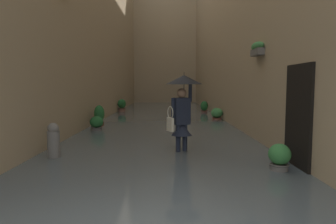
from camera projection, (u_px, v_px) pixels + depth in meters
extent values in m
plane|color=gray|center=(163.00, 121.00, 14.90)|extent=(61.94, 61.94, 0.00)
cube|color=#515B60|center=(163.00, 119.00, 14.89)|extent=(6.34, 30.77, 0.20)
cube|color=black|center=(298.00, 121.00, 5.88)|extent=(0.08, 1.10, 2.20)
cube|color=#66605B|center=(257.00, 52.00, 8.29)|extent=(0.20, 0.70, 0.18)
ellipsoid|color=#428947|center=(257.00, 46.00, 8.27)|extent=(0.28, 0.76, 0.24)
cube|color=tan|center=(86.00, 10.00, 14.41)|extent=(1.80, 28.77, 10.68)
cube|color=tan|center=(165.00, 28.00, 27.51)|extent=(9.14, 1.80, 13.87)
cube|color=#2D2319|center=(178.00, 158.00, 7.29)|extent=(0.20, 0.26, 0.10)
cylinder|color=#1E2333|center=(178.00, 140.00, 7.25)|extent=(0.16, 0.16, 0.75)
cube|color=#2D2319|center=(185.00, 157.00, 7.36)|extent=(0.20, 0.26, 0.10)
cylinder|color=#1E2333|center=(185.00, 140.00, 7.32)|extent=(0.16, 0.16, 0.75)
cube|color=#1E2333|center=(182.00, 111.00, 7.22)|extent=(0.44, 0.36, 0.64)
cone|color=#1E2333|center=(182.00, 129.00, 7.26)|extent=(0.66, 0.66, 0.28)
sphere|color=#8C664C|center=(182.00, 93.00, 7.18)|extent=(0.23, 0.23, 0.23)
cylinder|color=#1E2333|center=(190.00, 93.00, 7.28)|extent=(0.11, 0.11, 0.44)
cylinder|color=#1E2333|center=(173.00, 108.00, 7.12)|extent=(0.11, 0.11, 0.48)
cylinder|color=black|center=(184.00, 89.00, 7.20)|extent=(0.02, 0.02, 0.43)
cone|color=black|center=(184.00, 80.00, 7.18)|extent=(0.89, 0.89, 0.22)
cylinder|color=black|center=(184.00, 74.00, 7.17)|extent=(0.01, 0.01, 0.08)
cube|color=beige|center=(170.00, 124.00, 7.10)|extent=(0.17, 0.28, 0.32)
torus|color=beige|center=(170.00, 113.00, 7.08)|extent=(0.14, 0.28, 0.30)
cylinder|color=brown|center=(122.00, 112.00, 18.08)|extent=(0.40, 0.40, 0.39)
torus|color=brown|center=(122.00, 108.00, 18.06)|extent=(0.44, 0.44, 0.04)
ellipsoid|color=#23602D|center=(122.00, 104.00, 18.04)|extent=(0.48, 0.48, 0.55)
cylinder|color=brown|center=(204.00, 113.00, 17.62)|extent=(0.36, 0.36, 0.29)
torus|color=brown|center=(204.00, 111.00, 17.61)|extent=(0.40, 0.40, 0.04)
ellipsoid|color=#23602D|center=(204.00, 106.00, 17.58)|extent=(0.44, 0.44, 0.57)
cylinder|color=#66605B|center=(97.00, 132.00, 10.64)|extent=(0.35, 0.35, 0.30)
torus|color=#56524E|center=(97.00, 128.00, 10.63)|extent=(0.38, 0.38, 0.04)
ellipsoid|color=#23602D|center=(97.00, 122.00, 10.61)|extent=(0.47, 0.47, 0.41)
cylinder|color=#66605B|center=(279.00, 173.00, 5.69)|extent=(0.32, 0.32, 0.31)
torus|color=#56524E|center=(279.00, 165.00, 5.67)|extent=(0.36, 0.36, 0.04)
ellipsoid|color=#387F3D|center=(280.00, 154.00, 5.65)|extent=(0.41, 0.41, 0.40)
cylinder|color=brown|center=(217.00, 121.00, 14.01)|extent=(0.42, 0.42, 0.27)
torus|color=brown|center=(217.00, 118.00, 14.00)|extent=(0.46, 0.46, 0.04)
ellipsoid|color=#428947|center=(217.00, 113.00, 13.98)|extent=(0.54, 0.54, 0.46)
cylinder|color=brown|center=(100.00, 127.00, 11.78)|extent=(0.34, 0.34, 0.35)
torus|color=brown|center=(99.00, 122.00, 11.76)|extent=(0.37, 0.37, 0.04)
ellipsoid|color=#23602D|center=(99.00, 114.00, 11.73)|extent=(0.40, 0.40, 0.66)
cylinder|color=slate|center=(54.00, 149.00, 6.68)|extent=(0.27, 0.27, 0.78)
sphere|color=slate|center=(53.00, 128.00, 6.64)|extent=(0.24, 0.24, 0.24)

